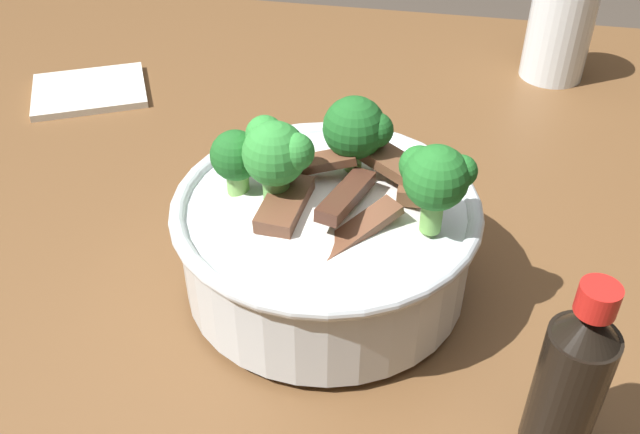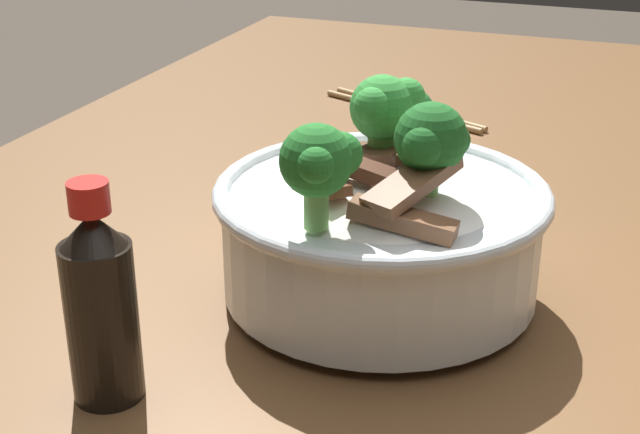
# 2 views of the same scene
# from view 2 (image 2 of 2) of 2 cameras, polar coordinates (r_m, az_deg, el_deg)

# --- Properties ---
(dining_table) EXTENTS (1.44, 1.05, 0.77)m
(dining_table) POSITION_cam_2_polar(r_m,az_deg,el_deg) (0.82, 10.83, -6.75)
(dining_table) COLOR brown
(dining_table) RESTS_ON ground
(rice_bowl) EXTENTS (0.23, 0.23, 0.15)m
(rice_bowl) POSITION_cam_2_polar(r_m,az_deg,el_deg) (0.64, 3.78, -0.24)
(rice_bowl) COLOR silver
(rice_bowl) RESTS_ON dining_table
(chopsticks_pair) EXTENTS (0.10, 0.21, 0.01)m
(chopsticks_pair) POSITION_cam_2_polar(r_m,az_deg,el_deg) (1.07, 5.21, 6.60)
(chopsticks_pair) COLOR #9E7A4C
(chopsticks_pair) RESTS_ON dining_table
(soy_sauce_bottle) EXTENTS (0.04, 0.04, 0.14)m
(soy_sauce_bottle) POSITION_cam_2_polar(r_m,az_deg,el_deg) (0.55, -13.37, -5.29)
(soy_sauce_bottle) COLOR black
(soy_sauce_bottle) RESTS_ON dining_table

